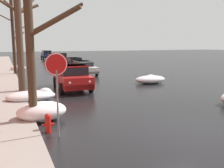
% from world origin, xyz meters
% --- Properties ---
extents(ground_plane, '(200.00, 200.00, 0.00)m').
position_xyz_m(ground_plane, '(0.00, 0.00, 0.00)').
color(ground_plane, black).
extents(left_sidewalk_slab, '(2.96, 80.00, 0.15)m').
position_xyz_m(left_sidewalk_slab, '(-6.61, 18.00, 0.08)').
color(left_sidewalk_slab, gray).
rests_on(left_sidewalk_slab, ground).
extents(snow_bank_near_corner_left, '(1.70, 1.30, 0.70)m').
position_xyz_m(snow_bank_near_corner_left, '(-4.72, 23.93, 0.34)').
color(snow_bank_near_corner_left, white).
rests_on(snow_bank_near_corner_left, ground).
extents(snow_bank_mid_block_left, '(2.01, 1.36, 0.80)m').
position_xyz_m(snow_bank_mid_block_left, '(-4.82, 3.30, 0.39)').
color(snow_bank_mid_block_left, white).
rests_on(snow_bank_mid_block_left, ground).
extents(snow_bank_near_corner_right, '(2.63, 1.45, 0.72)m').
position_xyz_m(snow_bank_near_corner_right, '(4.62, 9.85, 0.32)').
color(snow_bank_near_corner_right, white).
rests_on(snow_bank_near_corner_right, ground).
extents(snow_bank_along_right_kerb, '(2.64, 1.44, 0.71)m').
position_xyz_m(snow_bank_along_right_kerb, '(-4.79, 7.03, 0.31)').
color(snow_bank_along_right_kerb, white).
rests_on(snow_bank_along_right_kerb, ground).
extents(bare_tree_at_the_corner, '(2.28, 3.58, 6.31)m').
position_xyz_m(bare_tree_at_the_corner, '(-5.06, 3.10, 3.33)').
color(bare_tree_at_the_corner, '#423323').
rests_on(bare_tree_at_the_corner, ground).
extents(bare_tree_second_along_sidewalk, '(2.99, 1.69, 6.24)m').
position_xyz_m(bare_tree_second_along_sidewalk, '(-5.15, 9.88, 3.37)').
color(bare_tree_second_along_sidewalk, '#4C3D2D').
rests_on(bare_tree_second_along_sidewalk, ground).
extents(bare_tree_mid_block, '(3.61, 2.85, 7.46)m').
position_xyz_m(bare_tree_mid_block, '(-5.16, 20.06, 3.86)').
color(bare_tree_mid_block, '#382B1E').
rests_on(bare_tree_mid_block, ground).
extents(pickup_truck_red_approaching_near_lane, '(2.36, 5.16, 1.76)m').
position_xyz_m(pickup_truck_red_approaching_near_lane, '(-1.88, 9.69, 0.88)').
color(pickup_truck_red_approaching_near_lane, red).
rests_on(pickup_truck_red_approaching_near_lane, ground).
extents(sedan_white_parked_kerbside_close, '(2.04, 4.36, 1.42)m').
position_xyz_m(sedan_white_parked_kerbside_close, '(1.30, 17.33, 0.75)').
color(sedan_white_parked_kerbside_close, silver).
rests_on(sedan_white_parked_kerbside_close, ground).
extents(sedan_black_parked_kerbside_mid, '(2.19, 4.02, 1.42)m').
position_xyz_m(sedan_black_parked_kerbside_mid, '(1.98, 23.69, 0.75)').
color(sedan_black_parked_kerbside_mid, black).
rests_on(sedan_black_parked_kerbside_mid, ground).
extents(suv_green_parked_far_down_block, '(2.29, 4.47, 1.82)m').
position_xyz_m(suv_green_parked_far_down_block, '(1.79, 31.33, 0.99)').
color(suv_green_parked_far_down_block, '#1E5633').
rests_on(suv_green_parked_far_down_block, ground).
extents(sedan_maroon_queued_behind_truck, '(2.12, 4.31, 1.42)m').
position_xyz_m(sedan_maroon_queued_behind_truck, '(1.91, 38.36, 0.75)').
color(sedan_maroon_queued_behind_truck, maroon).
rests_on(sedan_maroon_queued_behind_truck, ground).
extents(suv_darkblue_at_far_intersection, '(2.02, 4.46, 1.82)m').
position_xyz_m(suv_darkblue_at_far_intersection, '(1.95, 45.60, 0.99)').
color(suv_darkblue_at_far_intersection, navy).
rests_on(suv_darkblue_at_far_intersection, ground).
extents(fire_hydrant, '(0.42, 0.22, 0.71)m').
position_xyz_m(fire_hydrant, '(-4.82, 1.77, 0.36)').
color(fire_hydrant, red).
rests_on(fire_hydrant, ground).
extents(stop_sign_at_corner, '(0.76, 0.07, 2.87)m').
position_xyz_m(stop_sign_at_corner, '(-4.55, 1.24, 2.23)').
color(stop_sign_at_corner, slate).
rests_on(stop_sign_at_corner, ground).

